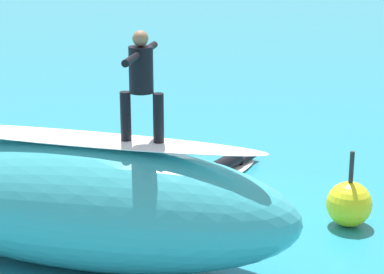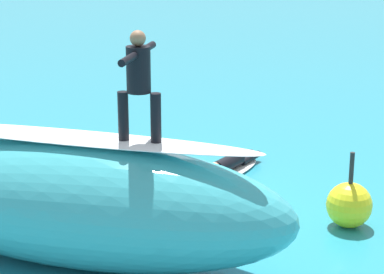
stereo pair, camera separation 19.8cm
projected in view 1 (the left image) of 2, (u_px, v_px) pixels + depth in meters
ground_plane at (138, 202)px, 13.15m from camera, size 120.00×120.00×0.00m
wave_crest at (81, 203)px, 10.59m from camera, size 6.61×2.72×1.87m
wave_foam_lip at (78, 138)px, 10.31m from camera, size 5.51×1.30×0.08m
surfboard_riding at (143, 144)px, 10.06m from camera, size 2.21×0.56×0.07m
surfer_riding at (141, 78)px, 9.79m from camera, size 0.61×1.45×1.53m
surfboard_paddling at (226, 172)px, 14.55m from camera, size 1.33×2.14×0.09m
surfer_paddling at (230, 162)px, 14.61m from camera, size 0.88×1.65×0.31m
buoy_marker at (349, 204)px, 12.04m from camera, size 0.75×0.75×1.28m
foam_patch_near at (141, 189)px, 13.60m from camera, size 1.20×1.12×0.11m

